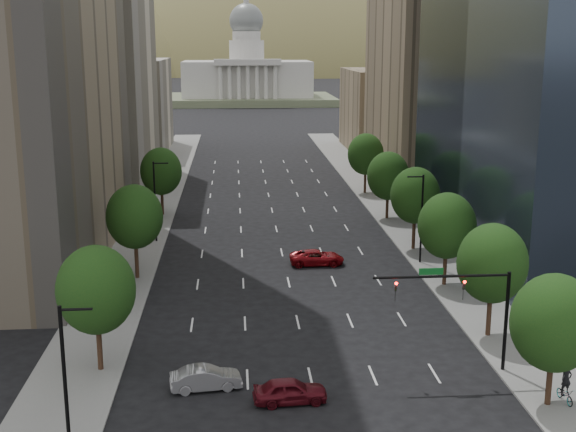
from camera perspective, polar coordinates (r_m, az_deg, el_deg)
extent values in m
cube|color=slate|center=(79.38, -11.73, -2.89)|extent=(6.00, 200.00, 0.15)
cube|color=slate|center=(81.22, 10.51, -2.46)|extent=(6.00, 200.00, 0.15)
cube|color=beige|center=(120.38, -14.04, 10.84)|extent=(14.00, 30.00, 35.00)
cube|color=beige|center=(153.47, -11.79, 8.21)|extent=(14.00, 26.00, 18.00)
cube|color=#8C7759|center=(119.56, 10.47, 9.80)|extent=(14.00, 30.00, 30.00)
cube|color=#8C7759|center=(152.17, 7.26, 7.96)|extent=(14.00, 26.00, 16.00)
cylinder|color=#382316|center=(48.95, 19.25, -11.51)|extent=(0.36, 0.36, 3.75)
ellipsoid|color=#0E3411|center=(47.63, 19.57, -7.65)|extent=(5.20, 5.20, 5.98)
cylinder|color=#382316|center=(58.36, 15.03, -7.02)|extent=(0.36, 0.36, 4.00)
ellipsoid|color=#0E3411|center=(57.19, 15.26, -3.48)|extent=(5.20, 5.20, 5.98)
cylinder|color=#382316|center=(69.21, 11.83, -3.67)|extent=(0.36, 0.36, 3.90)
ellipsoid|color=#0E3411|center=(68.25, 11.98, -0.73)|extent=(5.20, 5.20, 5.98)
cylinder|color=#382316|center=(80.35, 9.53, -1.13)|extent=(0.36, 0.36, 4.10)
ellipsoid|color=#0E3411|center=(79.49, 9.64, 1.56)|extent=(5.20, 5.20, 5.98)
cylinder|color=#382316|center=(93.67, 7.54, 0.90)|extent=(0.36, 0.36, 3.80)
ellipsoid|color=#0E3411|center=(92.98, 7.61, 3.05)|extent=(5.20, 5.20, 5.98)
cylinder|color=#382316|center=(109.06, 5.87, 2.75)|extent=(0.36, 0.36, 4.00)
ellipsoid|color=#0E3411|center=(108.44, 5.92, 4.70)|extent=(5.20, 5.20, 5.98)
cylinder|color=#382316|center=(52.36, -14.14, -9.35)|extent=(0.36, 0.36, 4.00)
ellipsoid|color=#0E3411|center=(51.06, -14.37, -5.45)|extent=(5.20, 5.20, 5.98)
cylinder|color=#382316|center=(71.01, -11.43, -3.11)|extent=(0.36, 0.36, 4.15)
ellipsoid|color=#0E3411|center=(70.03, -11.58, -0.05)|extent=(5.20, 5.20, 5.98)
cylinder|color=#382316|center=(96.11, -9.53, 1.19)|extent=(0.36, 0.36, 3.95)
ellipsoid|color=#0E3411|center=(95.42, -9.62, 3.37)|extent=(5.20, 5.20, 5.98)
cylinder|color=black|center=(74.94, 10.12, -0.27)|extent=(0.20, 0.20, 9.00)
cylinder|color=black|center=(73.87, 9.65, 2.96)|extent=(1.60, 0.14, 0.14)
cylinder|color=black|center=(40.52, -16.54, -12.56)|extent=(0.20, 0.20, 9.00)
cylinder|color=black|center=(38.71, -15.80, -6.84)|extent=(1.60, 0.14, 0.14)
cylinder|color=black|center=(82.89, -10.07, 1.03)|extent=(0.20, 0.20, 9.00)
cylinder|color=black|center=(82.02, -9.63, 3.97)|extent=(1.60, 0.14, 0.14)
cylinder|color=black|center=(52.24, 16.22, -7.77)|extent=(0.24, 0.24, 7.00)
cylinder|color=black|center=(49.79, 11.58, -4.52)|extent=(9.00, 0.18, 0.18)
imported|color=black|center=(50.38, 13.20, -5.05)|extent=(0.18, 0.22, 1.10)
imported|color=black|center=(49.25, 8.18, -5.25)|extent=(0.18, 0.22, 1.10)
sphere|color=#FF0C07|center=(50.15, 13.28, -4.89)|extent=(0.20, 0.20, 0.20)
sphere|color=#FF0C07|center=(49.02, 8.23, -5.09)|extent=(0.20, 0.20, 0.20)
cube|color=#0C591E|center=(49.51, 10.82, -4.16)|extent=(1.60, 0.06, 0.45)
cube|color=#596647|center=(266.43, -3.11, 8.82)|extent=(60.00, 40.00, 2.50)
cube|color=silver|center=(265.97, -3.13, 10.38)|extent=(44.00, 26.00, 12.00)
cube|color=silver|center=(251.75, -3.09, 11.59)|extent=(22.00, 4.00, 2.00)
cylinder|color=silver|center=(265.67, -3.16, 12.43)|extent=(12.00, 12.00, 7.00)
cylinder|color=silver|center=(265.64, -3.17, 13.51)|extent=(9.60, 9.60, 3.00)
sphere|color=slate|center=(265.71, -3.19, 14.61)|extent=(11.60, 11.60, 11.60)
cylinder|color=silver|center=(265.92, -3.20, 15.87)|extent=(1.80, 1.80, 2.50)
ellipsoid|color=brown|center=(593.82, -17.40, 7.34)|extent=(380.00, 342.00, 190.00)
ellipsoid|color=brown|center=(620.51, 0.05, 7.36)|extent=(440.00, 396.00, 240.00)
ellipsoid|color=brown|center=(692.21, 14.12, 8.16)|extent=(360.00, 324.00, 200.00)
imported|color=#540E16|center=(47.24, 0.16, -13.13)|extent=(4.69, 2.18, 1.55)
imported|color=gray|center=(49.15, -6.26, -12.15)|extent=(4.73, 2.20, 1.50)
imported|color=maroon|center=(74.41, 2.21, -3.16)|extent=(5.42, 2.55, 1.50)
imported|color=black|center=(50.06, 20.29, -12.60)|extent=(0.82, 1.88, 0.96)
imported|color=black|center=(49.63, 20.39, -11.54)|extent=(0.71, 0.51, 1.83)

